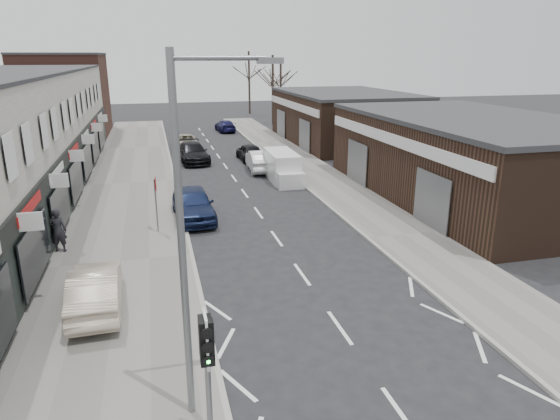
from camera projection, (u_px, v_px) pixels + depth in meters
ground at (366, 365)px, 13.41m from camera, size 160.00×160.00×0.00m
pavement_left at (130, 183)px, 32.14m from camera, size 5.50×64.00×0.12m
pavement_right at (315, 173)px, 35.10m from camera, size 3.50×64.00×0.12m
brick_block_far at (65, 96)px, 50.65m from camera, size 8.00×10.00×8.00m
right_unit_near at (471, 159)px, 28.65m from camera, size 10.00×18.00×4.50m
right_unit_far at (343, 118)px, 47.15m from camera, size 10.00×16.00×4.50m
tree_far_a at (273, 124)px, 59.94m from camera, size 3.60×3.60×8.00m
tree_far_b at (281, 118)px, 66.08m from camera, size 3.60×3.60×7.50m
tree_far_c at (250, 114)px, 70.92m from camera, size 3.60×3.60×8.50m
traffic_light at (207, 351)px, 9.79m from camera, size 0.28×0.60×3.10m
street_lamp at (189, 226)px, 10.22m from camera, size 2.23×0.22×8.00m
warning_sign at (156, 188)px, 22.63m from camera, size 0.12×0.80×2.70m
white_van at (282, 167)px, 32.92m from camera, size 1.82×4.89×1.89m
sedan_on_pavement at (96, 289)px, 15.94m from camera, size 1.66×4.38×1.43m
pedestrian at (58, 230)px, 20.60m from camera, size 0.75×0.57×1.86m
parked_car_left_a at (193, 204)px, 25.09m from camera, size 2.05×4.81×1.62m
parked_car_left_b at (193, 153)px, 38.62m from camera, size 2.47×5.26×1.48m
parked_car_left_c at (186, 142)px, 43.73m from camera, size 2.26×4.74×1.31m
parked_car_right_a at (260, 160)px, 35.73m from camera, size 1.82×4.60×1.49m
parked_car_right_b at (250, 152)px, 39.34m from camera, size 1.76×4.02×1.35m
parked_car_right_c at (225, 126)px, 54.15m from camera, size 1.97×4.36×1.24m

